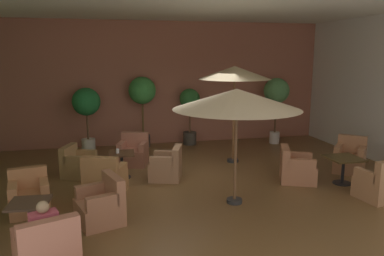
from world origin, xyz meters
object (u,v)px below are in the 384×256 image
(armchair_mid_center_south, at_px, (101,206))
(potted_tree_left_corner, at_px, (87,107))
(cafe_table_front_right, at_px, (343,164))
(patron_blue_shirt, at_px, (44,226))
(armchair_front_left_east, at_px, (133,153))
(potted_tree_right_corner, at_px, (276,94))
(armchair_front_right_north, at_px, (350,159))
(cafe_table_mid_center, at_px, (30,212))
(patio_umbrella_center_beige, at_px, (237,100))
(armchair_front_left_south, at_px, (78,165))
(armchair_mid_center_east, at_px, (47,252))
(armchair_front_left_north, at_px, (167,167))
(armchair_mid_center_west, at_px, (29,196))
(potted_tree_mid_right, at_px, (190,107))
(patio_umbrella_tall_red, at_px, (235,73))
(armchair_front_left_west, at_px, (105,180))
(armchair_front_right_east, at_px, (296,169))
(cafe_table_front_left, at_px, (122,160))
(armchair_front_right_south, at_px, (380,185))
(potted_tree_mid_left, at_px, (142,96))
(iced_drink_cup, at_px, (117,151))

(armchair_mid_center_south, bearing_deg, potted_tree_left_corner, 94.80)
(cafe_table_front_right, relative_size, patron_blue_shirt, 1.20)
(armchair_front_left_east, xyz_separation_m, potted_tree_right_corner, (4.91, 1.51, 1.37))
(armchair_front_right_north, relative_size, cafe_table_mid_center, 1.56)
(patio_umbrella_center_beige, relative_size, potted_tree_left_corner, 1.25)
(armchair_front_left_south, relative_size, armchair_mid_center_east, 0.95)
(armchair_front_left_north, height_order, armchair_mid_center_south, armchair_mid_center_south)
(armchair_mid_center_south, xyz_separation_m, potted_tree_left_corner, (-0.43, 5.15, 1.13))
(cafe_table_mid_center, relative_size, armchair_mid_center_west, 0.75)
(potted_tree_mid_right, bearing_deg, patio_umbrella_tall_red, -72.76)
(armchair_front_left_west, distance_m, patio_umbrella_tall_red, 4.50)
(armchair_front_left_west, relative_size, patio_umbrella_center_beige, 0.40)
(armchair_front_right_east, bearing_deg, cafe_table_front_right, -22.66)
(armchair_front_left_west, xyz_separation_m, potted_tree_right_corner, (5.66, 3.62, 1.36))
(armchair_front_right_east, distance_m, armchair_mid_center_east, 5.91)
(cafe_table_front_left, bearing_deg, armchair_front_left_north, -17.87)
(armchair_mid_center_west, relative_size, potted_tree_right_corner, 0.40)
(cafe_table_front_right, xyz_separation_m, armchair_front_right_east, (-0.98, 0.41, -0.18))
(armchair_mid_center_east, relative_size, potted_tree_mid_right, 0.53)
(patio_umbrella_center_beige, relative_size, potted_tree_right_corner, 1.13)
(armchair_front_right_east, bearing_deg, cafe_table_mid_center, -163.72)
(cafe_table_front_right, xyz_separation_m, armchair_mid_center_south, (-5.50, -0.86, -0.17))
(armchair_front_right_south, relative_size, potted_tree_mid_right, 0.48)
(armchair_front_left_west, height_order, patio_umbrella_center_beige, patio_umbrella_center_beige)
(armchair_front_right_east, xyz_separation_m, cafe_table_mid_center, (-5.64, -1.65, 0.17))
(armchair_front_right_east, relative_size, potted_tree_mid_left, 0.45)
(armchair_front_left_south, bearing_deg, potted_tree_mid_right, 37.86)
(potted_tree_left_corner, bearing_deg, armchair_front_left_south, -93.73)
(armchair_front_left_west, bearing_deg, potted_tree_right_corner, 32.62)
(patio_umbrella_center_beige, distance_m, iced_drink_cup, 3.41)
(armchair_front_left_east, xyz_separation_m, potted_tree_mid_right, (2.04, 2.00, 0.94))
(armchair_front_left_north, bearing_deg, potted_tree_right_corner, 34.79)
(patio_umbrella_tall_red, relative_size, patio_umbrella_center_beige, 1.07)
(armchair_front_left_south, xyz_separation_m, potted_tree_mid_left, (1.88, 2.67, 1.39))
(patio_umbrella_tall_red, bearing_deg, armchair_front_left_north, -152.67)
(armchair_mid_center_east, xyz_separation_m, armchair_mid_center_west, (-0.64, 2.28, -0.01))
(armchair_mid_center_east, relative_size, iced_drink_cup, 9.04)
(patron_blue_shirt, bearing_deg, armchair_mid_center_east, -69.88)
(patron_blue_shirt, relative_size, iced_drink_cup, 5.66)
(armchair_front_left_east, relative_size, armchair_front_left_south, 0.99)
(armchair_front_right_north, bearing_deg, potted_tree_left_corner, 152.15)
(armchair_front_left_north, relative_size, cafe_table_front_right, 1.22)
(cafe_table_front_right, relative_size, iced_drink_cup, 6.81)
(iced_drink_cup, bearing_deg, patio_umbrella_tall_red, 13.05)
(patio_umbrella_tall_red, bearing_deg, patron_blue_shirt, -133.06)
(cafe_table_front_left, distance_m, patio_umbrella_center_beige, 3.47)
(armchair_front_right_south, height_order, potted_tree_mid_left, potted_tree_mid_left)
(armchair_front_left_north, bearing_deg, potted_tree_mid_right, 68.67)
(armchair_front_left_west, bearing_deg, patio_umbrella_center_beige, -22.70)
(armchair_front_right_south, distance_m, potted_tree_mid_right, 6.42)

